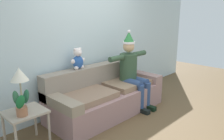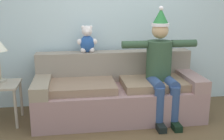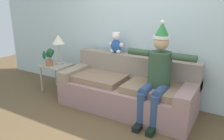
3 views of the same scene
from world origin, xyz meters
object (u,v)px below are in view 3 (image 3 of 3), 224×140
Objects in this scene: couch at (128,89)px; person_seated at (157,73)px; potted_plant at (49,58)px; table_lamp at (58,41)px; side_table at (57,69)px; teddy_bear at (116,43)px.

person_seated is (0.56, -0.17, 0.43)m from couch.
potted_plant reaches higher than couch.
table_lamp is 1.68× the size of potted_plant.
side_table is at bearing 53.31° from potted_plant.
person_seated is at bearing -0.26° from potted_plant.
couch is at bearing 1.94° from side_table.
table_lamp is at bearing -168.21° from teddy_bear.
potted_plant is (-0.08, -0.11, 0.25)m from side_table.
table_lamp is at bearing 64.34° from potted_plant.
person_seated is 2.12m from table_lamp.
teddy_bear is at bearing 154.54° from person_seated.
teddy_bear reaches higher than potted_plant.
couch is at bearing -35.81° from teddy_bear.
person_seated is 2.14m from side_table.
potted_plant is at bearing -115.66° from table_lamp.
potted_plant is at bearing 179.74° from person_seated.
potted_plant is (-2.19, 0.01, -0.06)m from person_seated.
person_seated is 3.94× the size of teddy_bear.
person_seated is 2.80× the size of side_table.
teddy_bear is 0.71× the size of side_table.
teddy_bear reaches higher than side_table.
potted_plant is at bearing -160.59° from teddy_bear.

